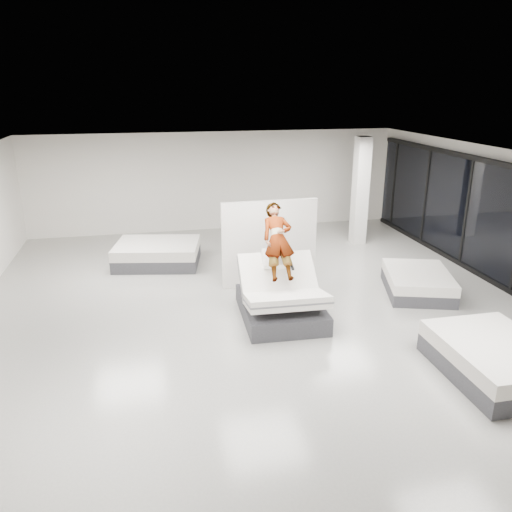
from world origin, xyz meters
name	(u,v)px	position (x,y,z in m)	size (l,w,h in m)	color
room	(264,245)	(0.00, 0.00, 1.60)	(14.00, 14.04, 3.20)	#A8A79F
hero_bed	(281,299)	(0.35, -0.05, 0.41)	(1.68, 2.18, 1.33)	#3E3F44
person	(278,253)	(0.36, 0.27, 1.32)	(0.64, 0.42, 1.75)	slate
remote	(292,268)	(0.57, -0.09, 1.10)	(0.05, 0.14, 0.03)	black
divider_panel	(269,244)	(0.55, 1.77, 1.04)	(2.29, 0.10, 2.08)	silver
flat_bed_right_far	(418,282)	(3.80, 0.54, 0.26)	(1.89, 2.19, 0.51)	#3E3F44
flat_bed_right_near	(495,360)	(3.25, -2.94, 0.30)	(1.63, 2.16, 0.59)	#3E3F44
flat_bed_left_far	(158,254)	(-2.05, 3.82, 0.30)	(2.44, 2.01, 0.60)	#3E3F44
column	(360,191)	(4.00, 4.50, 1.60)	(0.40, 0.40, 3.20)	silver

